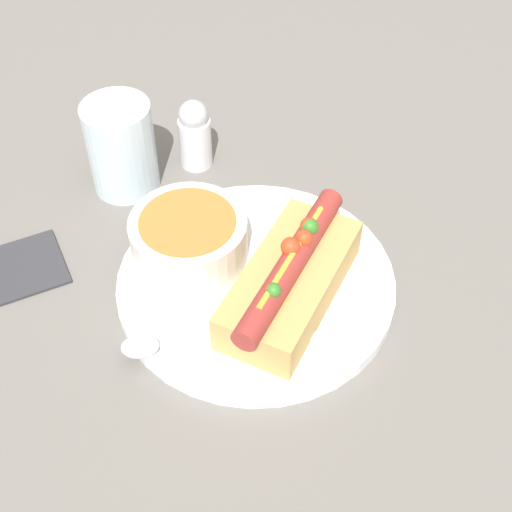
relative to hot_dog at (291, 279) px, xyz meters
name	(u,v)px	position (x,y,z in m)	size (l,w,h in m)	color
ground_plane	(256,288)	(0.01, 0.04, -0.04)	(4.00, 4.00, 0.00)	slate
dinner_plate	(256,283)	(0.01, 0.04, -0.03)	(0.26, 0.26, 0.01)	white
hot_dog	(291,279)	(0.00, 0.00, 0.00)	(0.18, 0.08, 0.07)	tan
soup_bowl	(190,236)	(0.01, 0.11, 0.00)	(0.11, 0.11, 0.05)	silver
spoon	(181,344)	(-0.09, 0.06, -0.02)	(0.10, 0.16, 0.01)	#B7B7BC
drinking_glass	(121,147)	(0.08, 0.22, 0.01)	(0.07, 0.07, 0.10)	silver
salt_shaker	(195,134)	(0.14, 0.17, 0.00)	(0.04, 0.04, 0.08)	silver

